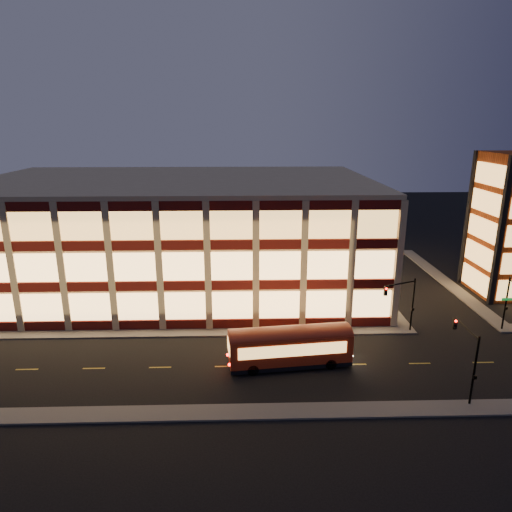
{
  "coord_description": "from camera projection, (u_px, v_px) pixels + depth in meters",
  "views": [
    {
      "loc": [
        5.67,
        -43.28,
        21.56
      ],
      "look_at": [
        7.19,
        8.0,
        6.42
      ],
      "focal_mm": 32.0,
      "sensor_mm": 36.0,
      "label": 1
    }
  ],
  "objects": [
    {
      "name": "trolley_bus",
      "position": [
        290.0,
        345.0,
        41.46
      ],
      "size": [
        11.35,
        4.02,
        3.76
      ],
      "rotation": [
        0.0,
        0.0,
        0.11
      ],
      "color": "#A02108",
      "rests_on": "ground"
    },
    {
      "name": "sidewalk_office_south",
      "position": [
        162.0,
        333.0,
        48.29
      ],
      "size": [
        54.0,
        2.0,
        0.15
      ],
      "primitive_type": "cube",
      "color": "#514F4C",
      "rests_on": "ground"
    },
    {
      "name": "sidewalk_tower_west",
      "position": [
        443.0,
        279.0,
        64.68
      ],
      "size": [
        2.0,
        30.0,
        0.15
      ],
      "primitive_type": "cube",
      "color": "#514F4C",
      "rests_on": "ground"
    },
    {
      "name": "sidewalk_near",
      "position": [
        171.0,
        413.0,
        34.95
      ],
      "size": [
        100.0,
        2.0,
        0.15
      ],
      "primitive_type": "cube",
      "color": "#514F4C",
      "rests_on": "ground"
    },
    {
      "name": "office_building",
      "position": [
        179.0,
        232.0,
        61.51
      ],
      "size": [
        50.45,
        30.45,
        14.5
      ],
      "color": "tan",
      "rests_on": "ground"
    },
    {
      "name": "ground",
      "position": [
        189.0,
        337.0,
        47.43
      ],
      "size": [
        200.0,
        200.0,
        0.0
      ],
      "primitive_type": "plane",
      "color": "black",
      "rests_on": "ground"
    },
    {
      "name": "traffic_signal_far",
      "position": [
        403.0,
        297.0,
        47.13
      ],
      "size": [
        3.79,
        1.87,
        6.0
      ],
      "color": "black",
      "rests_on": "ground"
    },
    {
      "name": "sidewalk_office_east",
      "position": [
        366.0,
        280.0,
        64.37
      ],
      "size": [
        2.0,
        30.0,
        0.15
      ],
      "primitive_type": "cube",
      "color": "#514F4C",
      "rests_on": "ground"
    },
    {
      "name": "traffic_signal_near",
      "position": [
        467.0,
        349.0,
        36.36
      ],
      "size": [
        0.32,
        4.45,
        6.0
      ],
      "color": "black",
      "rests_on": "ground"
    }
  ]
}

